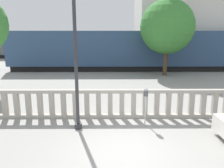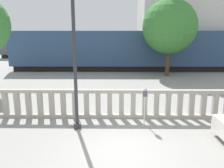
# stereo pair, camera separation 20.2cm
# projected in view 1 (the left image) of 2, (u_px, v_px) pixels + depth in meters

# --- Properties ---
(ground_plane) EXTENTS (160.00, 160.00, 0.00)m
(ground_plane) POSITION_uv_depth(u_px,v_px,m) (127.00, 152.00, 6.75)
(ground_plane) COLOR gray
(balustrade) EXTENTS (15.94, 0.24, 1.25)m
(balustrade) POSITION_uv_depth(u_px,v_px,m) (122.00, 104.00, 9.46)
(balustrade) COLOR #ADA599
(balustrade) RESTS_ON ground
(lamppost) EXTENTS (0.37, 0.37, 6.21)m
(lamppost) POSITION_uv_depth(u_px,v_px,m) (75.00, 31.00, 7.65)
(lamppost) COLOR #2D2D33
(lamppost) RESTS_ON ground
(parking_meter) EXTENTS (0.17, 0.17, 1.51)m
(parking_meter) POSITION_uv_depth(u_px,v_px,m) (146.00, 95.00, 8.61)
(parking_meter) COLOR silver
(parking_meter) RESTS_ON ground
(train_near) EXTENTS (27.62, 2.78, 4.51)m
(train_near) POSITION_uv_depth(u_px,v_px,m) (150.00, 50.00, 21.97)
(train_near) COLOR black
(train_near) RESTS_ON ground
(train_far) EXTENTS (28.18, 3.19, 4.47)m
(train_far) POSITION_uv_depth(u_px,v_px,m) (89.00, 45.00, 34.23)
(train_far) COLOR black
(train_far) RESTS_ON ground
(building_block) EXTENTS (9.64, 7.04, 12.68)m
(building_block) POSITION_uv_depth(u_px,v_px,m) (180.00, 10.00, 24.94)
(building_block) COLOR beige
(building_block) RESTS_ON ground
(tree_right) EXTENTS (4.61, 4.61, 6.51)m
(tree_right) POSITION_uv_depth(u_px,v_px,m) (167.00, 27.00, 18.57)
(tree_right) COLOR #4C3823
(tree_right) RESTS_ON ground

